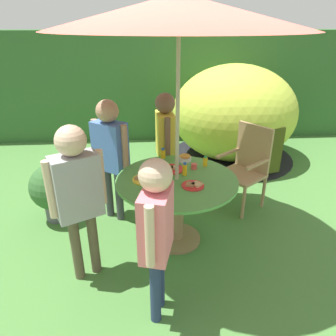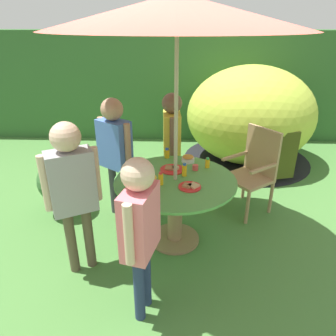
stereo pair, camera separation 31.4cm
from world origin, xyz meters
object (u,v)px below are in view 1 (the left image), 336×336
object	(u,v)px
juice_bottle_mid_right	(205,161)
cup_near	(194,166)
juice_bottle_center_front	(156,189)
juice_bottle_center_back	(149,183)
potted_plant	(53,189)
garden_table	(177,197)
dome_tent	(234,113)
child_in_grey_shirt	(77,187)
child_in_blue_shirt	(110,146)
plate_near_right	(145,179)
patio_umbrella	(179,12)
juice_bottle_far_left	(163,153)
juice_bottle_near_left	(164,179)
plate_back_edge	(171,169)
child_in_yellow_shirt	(165,135)
plate_mid_left	(193,185)
wooden_chair	(247,163)
juice_bottle_far_right	(185,169)
snack_bowl	(185,158)

from	to	relation	value
juice_bottle_mid_right	cup_near	world-z (taller)	juice_bottle_mid_right
juice_bottle_center_front	cup_near	size ratio (longest dim) A/B	1.94
juice_bottle_center_back	potted_plant	bearing A→B (deg)	148.28
garden_table	dome_tent	bearing A→B (deg)	62.50
child_in_grey_shirt	cup_near	xyz separation A→B (m)	(1.05, 0.66, -0.16)
garden_table	juice_bottle_center_front	bearing A→B (deg)	-126.41
child_in_blue_shirt	cup_near	size ratio (longest dim) A/B	22.80
child_in_blue_shirt	child_in_grey_shirt	xyz separation A→B (m)	(-0.18, -0.92, 0.01)
plate_near_right	garden_table	bearing A→B (deg)	-0.99
patio_umbrella	cup_near	xyz separation A→B (m)	(0.20, 0.22, -1.43)
juice_bottle_center_front	juice_bottle_center_back	size ratio (longest dim) A/B	0.98
juice_bottle_far_left	juice_bottle_mid_right	xyz separation A→B (m)	(0.43, -0.24, -0.00)
child_in_blue_shirt	juice_bottle_near_left	distance (m)	0.80
garden_table	dome_tent	size ratio (longest dim) A/B	0.47
garden_table	juice_bottle_mid_right	size ratio (longest dim) A/B	10.80
potted_plant	juice_bottle_near_left	xyz separation A→B (m)	(1.21, -0.61, 0.39)
dome_tent	plate_near_right	world-z (taller)	dome_tent
potted_plant	juice_bottle_mid_right	bearing A→B (deg)	-7.18
plate_back_edge	juice_bottle_center_back	world-z (taller)	juice_bottle_center_back
child_in_yellow_shirt	child_in_grey_shirt	distance (m)	1.52
juice_bottle_far_left	juice_bottle_near_left	bearing A→B (deg)	-92.81
plate_mid_left	dome_tent	bearing A→B (deg)	66.86
patio_umbrella	wooden_chair	xyz separation A→B (m)	(0.92, 0.68, -1.62)
potted_plant	child_in_yellow_shirt	xyz separation A→B (m)	(1.29, 0.35, 0.49)
juice_bottle_mid_right	plate_mid_left	bearing A→B (deg)	-113.25
plate_near_right	juice_bottle_far_right	xyz separation A→B (m)	(0.39, 0.08, 0.05)
patio_umbrella	juice_bottle_far_right	size ratio (longest dim) A/B	17.35
dome_tent	potted_plant	size ratio (longest dim) A/B	3.72
child_in_grey_shirt	cup_near	bearing A→B (deg)	4.72
child_in_yellow_shirt	juice_bottle_near_left	xyz separation A→B (m)	(-0.08, -0.96, -0.10)
juice_bottle_near_left	juice_bottle_center_front	bearing A→B (deg)	-113.12
juice_bottle_center_back	plate_mid_left	bearing A→B (deg)	0.96
potted_plant	snack_bowl	bearing A→B (deg)	-2.85
juice_bottle_far_left	cup_near	size ratio (longest dim) A/B	1.87
plate_back_edge	juice_bottle_far_left	world-z (taller)	juice_bottle_far_left
snack_bowl	juice_bottle_mid_right	world-z (taller)	juice_bottle_mid_right
child_in_yellow_shirt	juice_bottle_center_back	size ratio (longest dim) A/B	11.43
cup_near	wooden_chair	bearing A→B (deg)	32.73
potted_plant	juice_bottle_far_right	distance (m)	1.54
garden_table	cup_near	xyz separation A→B (m)	(0.20, 0.22, 0.23)
child_in_blue_shirt	juice_bottle_far_right	world-z (taller)	child_in_blue_shirt
child_in_blue_shirt	juice_bottle_far_right	size ratio (longest dim) A/B	10.51
garden_table	plate_mid_left	world-z (taller)	plate_mid_left
juice_bottle_far_right	juice_bottle_center_front	xyz separation A→B (m)	(-0.30, -0.37, -0.01)
juice_bottle_center_front	juice_bottle_center_back	xyz separation A→B (m)	(-0.06, 0.12, 0.00)
dome_tent	child_in_grey_shirt	bearing A→B (deg)	-142.33
dome_tent	juice_bottle_mid_right	distance (m)	2.10
cup_near	child_in_yellow_shirt	bearing A→B (deg)	112.42
juice_bottle_far_right	juice_bottle_center_front	distance (m)	0.47
dome_tent	child_in_yellow_shirt	world-z (taller)	dome_tent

